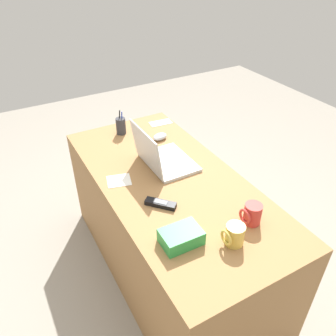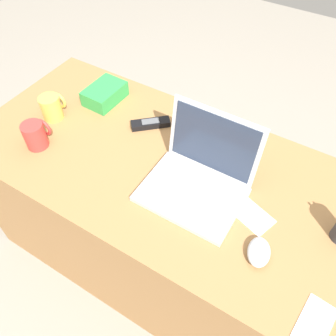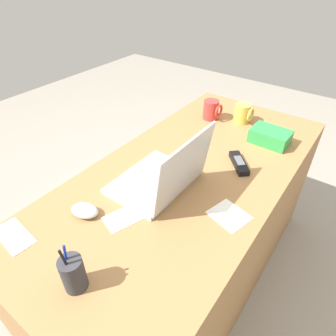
{
  "view_description": "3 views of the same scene",
  "coord_description": "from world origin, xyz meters",
  "px_view_note": "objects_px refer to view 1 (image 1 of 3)",
  "views": [
    {
      "loc": [
        -1.27,
        0.72,
        1.79
      ],
      "look_at": [
        0.04,
        -0.01,
        0.75
      ],
      "focal_mm": 36.43,
      "sensor_mm": 36.0,
      "label": 1
    },
    {
      "loc": [
        0.44,
        -0.7,
        1.65
      ],
      "look_at": [
        0.06,
        -0.08,
        0.81
      ],
      "focal_mm": 37.48,
      "sensor_mm": 36.0,
      "label": 2
    },
    {
      "loc": [
        0.81,
        0.49,
        1.43
      ],
      "look_at": [
        0.11,
        -0.03,
        0.78
      ],
      "focal_mm": 31.19,
      "sensor_mm": 36.0,
      "label": 3
    }
  ],
  "objects_px": {
    "cordless_phone": "(161,204)",
    "snack_bag": "(181,237)",
    "pen_holder": "(121,126)",
    "coffee_mug_white": "(234,235)",
    "laptop": "(162,158)",
    "computer_mouse": "(160,137)",
    "coffee_mug_tall": "(252,214)"
  },
  "relations": [
    {
      "from": "cordless_phone",
      "to": "snack_bag",
      "type": "bearing_deg",
      "value": 171.88
    },
    {
      "from": "cordless_phone",
      "to": "pen_holder",
      "type": "height_order",
      "value": "pen_holder"
    },
    {
      "from": "cordless_phone",
      "to": "pen_holder",
      "type": "relative_size",
      "value": 0.89
    },
    {
      "from": "coffee_mug_white",
      "to": "coffee_mug_tall",
      "type": "xyz_separation_m",
      "value": [
        0.06,
        -0.15,
        0.0
      ]
    },
    {
      "from": "coffee_mug_tall",
      "to": "cordless_phone",
      "type": "relative_size",
      "value": 0.71
    },
    {
      "from": "laptop",
      "to": "snack_bag",
      "type": "xyz_separation_m",
      "value": [
        -0.55,
        0.21,
        -0.02
      ]
    },
    {
      "from": "snack_bag",
      "to": "laptop",
      "type": "bearing_deg",
      "value": -20.48
    },
    {
      "from": "pen_holder",
      "to": "laptop",
      "type": "bearing_deg",
      "value": -173.16
    },
    {
      "from": "coffee_mug_tall",
      "to": "cordless_phone",
      "type": "bearing_deg",
      "value": 45.21
    },
    {
      "from": "laptop",
      "to": "computer_mouse",
      "type": "distance_m",
      "value": 0.3
    },
    {
      "from": "pen_holder",
      "to": "coffee_mug_white",
      "type": "bearing_deg",
      "value": -177.98
    },
    {
      "from": "laptop",
      "to": "computer_mouse",
      "type": "xyz_separation_m",
      "value": [
        0.27,
        -0.13,
        -0.03
      ]
    },
    {
      "from": "coffee_mug_white",
      "to": "cordless_phone",
      "type": "distance_m",
      "value": 0.4
    },
    {
      "from": "coffee_mug_white",
      "to": "snack_bag",
      "type": "xyz_separation_m",
      "value": [
        0.11,
        0.19,
        -0.02
      ]
    },
    {
      "from": "computer_mouse",
      "to": "coffee_mug_white",
      "type": "xyz_separation_m",
      "value": [
        -0.94,
        0.15,
        0.03
      ]
    },
    {
      "from": "computer_mouse",
      "to": "coffee_mug_white",
      "type": "bearing_deg",
      "value": 156.58
    },
    {
      "from": "laptop",
      "to": "snack_bag",
      "type": "bearing_deg",
      "value": 159.52
    },
    {
      "from": "pen_holder",
      "to": "cordless_phone",
      "type": "bearing_deg",
      "value": 171.37
    },
    {
      "from": "coffee_mug_tall",
      "to": "snack_bag",
      "type": "xyz_separation_m",
      "value": [
        0.05,
        0.34,
        -0.02
      ]
    },
    {
      "from": "laptop",
      "to": "cordless_phone",
      "type": "bearing_deg",
      "value": 150.49
    },
    {
      "from": "computer_mouse",
      "to": "snack_bag",
      "type": "relative_size",
      "value": 0.57
    },
    {
      "from": "pen_holder",
      "to": "snack_bag",
      "type": "xyz_separation_m",
      "value": [
        -1.02,
        0.15,
        -0.02
      ]
    },
    {
      "from": "coffee_mug_tall",
      "to": "cordless_phone",
      "type": "distance_m",
      "value": 0.43
    },
    {
      "from": "cordless_phone",
      "to": "computer_mouse",
      "type": "bearing_deg",
      "value": -27.8
    },
    {
      "from": "computer_mouse",
      "to": "cordless_phone",
      "type": "xyz_separation_m",
      "value": [
        -0.57,
        0.3,
        -0.01
      ]
    },
    {
      "from": "cordless_phone",
      "to": "coffee_mug_tall",
      "type": "bearing_deg",
      "value": -134.79
    },
    {
      "from": "coffee_mug_tall",
      "to": "pen_holder",
      "type": "height_order",
      "value": "pen_holder"
    },
    {
      "from": "cordless_phone",
      "to": "snack_bag",
      "type": "relative_size",
      "value": 0.83
    },
    {
      "from": "computer_mouse",
      "to": "pen_holder",
      "type": "xyz_separation_m",
      "value": [
        0.19,
        0.19,
        0.04
      ]
    },
    {
      "from": "coffee_mug_white",
      "to": "snack_bag",
      "type": "relative_size",
      "value": 0.56
    },
    {
      "from": "coffee_mug_white",
      "to": "pen_holder",
      "type": "height_order",
      "value": "pen_holder"
    },
    {
      "from": "coffee_mug_tall",
      "to": "snack_bag",
      "type": "distance_m",
      "value": 0.34
    }
  ]
}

